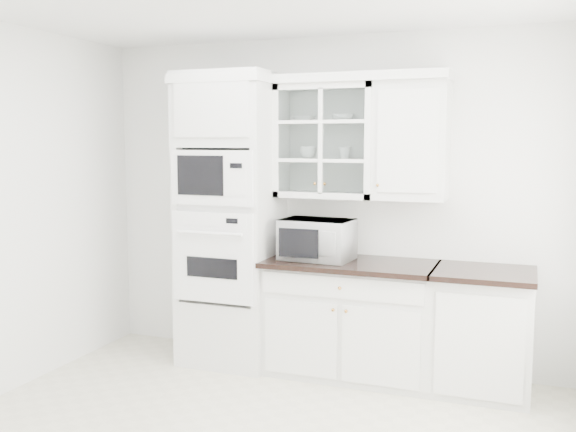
% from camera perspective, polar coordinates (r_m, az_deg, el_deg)
% --- Properties ---
extents(room_shell, '(4.00, 3.50, 2.70)m').
position_cam_1_polar(room_shell, '(4.09, -1.78, 5.68)').
color(room_shell, white).
rests_on(room_shell, ground).
extents(oven_column, '(0.76, 0.68, 2.40)m').
position_cam_1_polar(oven_column, '(5.34, -5.13, -0.36)').
color(oven_column, silver).
rests_on(oven_column, ground).
extents(base_cabinet_run, '(1.32, 0.67, 0.92)m').
position_cam_1_polar(base_cabinet_run, '(5.16, 5.60, -8.98)').
color(base_cabinet_run, silver).
rests_on(base_cabinet_run, ground).
extents(extra_base_cabinet, '(0.72, 0.67, 0.92)m').
position_cam_1_polar(extra_base_cabinet, '(5.00, 16.89, -9.73)').
color(extra_base_cabinet, silver).
rests_on(extra_base_cabinet, ground).
extents(upper_cabinet_glass, '(0.80, 0.33, 0.90)m').
position_cam_1_polar(upper_cabinet_glass, '(5.17, 3.48, 6.66)').
color(upper_cabinet_glass, silver).
rests_on(upper_cabinet_glass, room_shell).
extents(upper_cabinet_solid, '(0.55, 0.33, 0.90)m').
position_cam_1_polar(upper_cabinet_solid, '(5.01, 10.92, 6.55)').
color(upper_cabinet_solid, silver).
rests_on(upper_cabinet_solid, room_shell).
extents(crown_molding, '(2.14, 0.38, 0.07)m').
position_cam_1_polar(crown_molding, '(5.20, 2.30, 12.02)').
color(crown_molding, white).
rests_on(crown_molding, room_shell).
extents(countertop_microwave, '(0.58, 0.49, 0.32)m').
position_cam_1_polar(countertop_microwave, '(5.08, 2.68, -2.06)').
color(countertop_microwave, white).
rests_on(countertop_microwave, base_cabinet_run).
extents(bowl_a, '(0.20, 0.20, 0.05)m').
position_cam_1_polar(bowl_a, '(5.24, 1.42, 8.67)').
color(bowl_a, white).
rests_on(bowl_a, upper_cabinet_glass).
extents(bowl_b, '(0.21, 0.21, 0.05)m').
position_cam_1_polar(bowl_b, '(5.14, 4.90, 8.73)').
color(bowl_b, white).
rests_on(bowl_b, upper_cabinet_glass).
extents(cup_a, '(0.13, 0.13, 0.10)m').
position_cam_1_polar(cup_a, '(5.23, 1.81, 5.67)').
color(cup_a, white).
rests_on(cup_a, upper_cabinet_glass).
extents(cup_b, '(0.13, 0.13, 0.10)m').
position_cam_1_polar(cup_b, '(5.14, 5.07, 5.63)').
color(cup_b, white).
rests_on(cup_b, upper_cabinet_glass).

